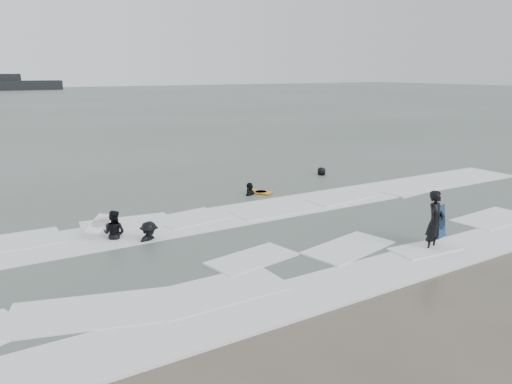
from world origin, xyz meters
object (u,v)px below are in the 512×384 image
surfer_centre (432,251)px  surfer_wading (115,240)px  surfer_breaker (149,243)px  surfer_right_far (321,176)px  surfer_right_near (250,196)px

surfer_centre → surfer_wading: 9.73m
surfer_breaker → surfer_right_far: size_ratio=0.96×
surfer_wading → surfer_right_near: 7.07m
surfer_right_far → surfer_centre: bearing=16.1°
surfer_wading → surfer_right_far: 12.48m
surfer_right_near → surfer_centre: bearing=64.4°
surfer_wading → surfer_right_near: bearing=-114.2°
surfer_breaker → surfer_wading: bearing=113.2°
surfer_centre → surfer_right_near: (-1.24, 8.53, 0.00)m
surfer_right_far → surfer_wading: bearing=-32.5°
surfer_wading → surfer_right_far: (11.70, 4.34, 0.00)m
surfer_right_near → surfer_right_far: bearing=163.8°
surfer_right_near → surfer_right_far: size_ratio=1.08×
surfer_breaker → surfer_right_near: surfer_right_near is taller
surfer_centre → surfer_right_far: surfer_centre is taller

